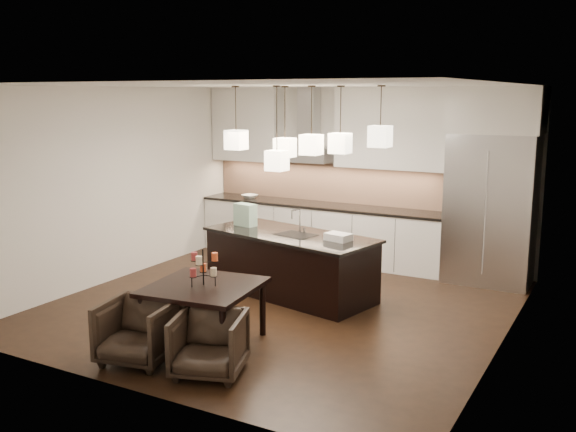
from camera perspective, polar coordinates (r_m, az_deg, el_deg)
The scene contains 37 objects.
floor at distance 8.37m, azimuth -0.67°, elevation -8.05°, with size 5.50×5.50×0.02m, color black.
ceiling at distance 7.92m, azimuth -0.71°, elevation 11.64°, with size 5.50×5.50×0.02m, color white.
wall_back at distance 10.49m, azimuth 6.77°, elevation 3.64°, with size 5.50×0.02×2.80m, color silver.
wall_front at distance 5.83m, azimuth -14.19°, elevation -2.37°, with size 5.50×0.02×2.80m, color silver.
wall_left at distance 9.67m, azimuth -15.09°, elevation 2.74°, with size 0.02×5.50×2.80m, color silver.
wall_right at distance 7.10m, azimuth 19.08°, elevation -0.30°, with size 0.02×5.50×2.80m, color silver.
refrigerator at distance 9.58m, azimuth 17.56°, elevation 0.57°, with size 1.20×0.72×2.15m, color #B7B7BA.
fridge_panel at distance 9.45m, azimuth 18.05°, elevation 8.95°, with size 1.26×0.72×0.65m, color silver.
lower_cabinets at distance 10.60m, azimuth 2.85°, elevation -1.48°, with size 4.21×0.62×0.88m, color silver.
countertop at distance 10.52m, azimuth 2.88°, elevation 0.97°, with size 4.21×0.66×0.04m, color black.
backsplash at distance 10.73m, azimuth 3.60°, elevation 2.97°, with size 4.21×0.02×0.63m, color tan.
upper_cab_left at distance 11.22m, azimuth -3.61°, elevation 8.13°, with size 1.25×0.35×1.25m, color silver.
upper_cab_right at distance 10.05m, azimuth 9.40°, elevation 7.70°, with size 1.86×0.35×1.25m, color silver.
hood_canopy at distance 10.59m, azimuth 1.57°, elevation 5.52°, with size 0.90×0.52×0.24m, color #B7B7BA.
hood_chimney at distance 10.64m, azimuth 1.86°, elevation 8.79°, with size 0.30×0.28×0.96m, color #B7B7BA.
fruit_bowl at distance 11.10m, azimuth -3.43°, elevation 1.76°, with size 0.26×0.26×0.06m, color silver.
island_body at distance 8.71m, azimuth 0.20°, elevation -4.41°, with size 2.32×0.93×0.81m, color black.
island_top at distance 8.61m, azimuth 0.21°, elevation -1.68°, with size 2.39×1.00×0.04m, color black.
faucet at distance 8.58m, azimuth 1.08°, elevation -0.40°, with size 0.09×0.22×0.35m, color silver, non-canonical shape.
tote_bag at distance 9.10m, azimuth -3.82°, elevation 0.11°, with size 0.31×0.17×0.31m, color #246C42.
food_container at distance 8.21m, azimuth 4.49°, elevation -1.87°, with size 0.31×0.22×0.09m, color silver.
dining_table at distance 7.11m, azimuth -7.44°, elevation -8.67°, with size 1.12×1.12×0.67m, color black, non-canonical shape.
candelabra at distance 6.95m, azimuth -7.55°, elevation -4.53°, with size 0.32×0.32×0.39m, color black, non-canonical shape.
candle_a at distance 6.90m, azimuth -6.63°, elevation -4.95°, with size 0.07×0.07×0.09m, color beige.
candle_b at distance 7.08m, azimuth -7.56°, elevation -4.56°, with size 0.07×0.07×0.09m, color #DC5126.
candle_c at distance 6.90m, azimuth -8.43°, elevation -4.99°, with size 0.07×0.07×0.09m, color #A23536.
candle_d at distance 6.95m, azimuth -6.54°, elevation -3.62°, with size 0.07×0.07×0.09m, color #DC5126.
candle_e at distance 7.00m, azimuth -8.33°, elevation -3.56°, with size 0.07×0.07×0.09m, color #A23536.
candle_f at distance 6.82m, azimuth -7.92°, elevation -3.93°, with size 0.07×0.07×0.09m, color beige.
armchair_left at distance 6.78m, azimuth -13.18°, elevation -9.94°, with size 0.69×0.71×0.65m, color black.
armchair_right at distance 6.38m, azimuth -7.03°, elevation -11.26°, with size 0.66×0.68×0.62m, color black.
pendant_a at distance 8.69m, azimuth -4.63°, elevation 6.76°, with size 0.24×0.24×0.26m, color beige.
pendant_b at distance 8.75m, azimuth -0.27°, elevation 6.10°, with size 0.24×0.24×0.26m, color beige.
pendant_c at distance 8.29m, azimuth 2.08°, elevation 6.35°, with size 0.24×0.24×0.26m, color beige.
pendant_d at distance 8.32m, azimuth 4.66°, elevation 6.46°, with size 0.24×0.24×0.26m, color beige.
pendant_e at distance 7.93m, azimuth 8.19°, elevation 7.01°, with size 0.24×0.24×0.26m, color beige.
pendant_f at distance 8.28m, azimuth -0.99°, elevation 4.95°, with size 0.24×0.24×0.26m, color beige.
Camera 1 is at (3.90, -6.89, 2.70)m, focal length 40.00 mm.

